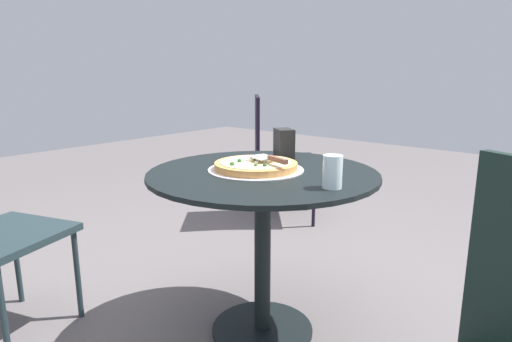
{
  "coord_description": "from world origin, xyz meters",
  "views": [
    {
      "loc": [
        -1.05,
        1.3,
        1.08
      ],
      "look_at": [
        0.04,
        -0.0,
        0.69
      ],
      "focal_mm": 30.72,
      "sensor_mm": 36.0,
      "label": 1
    }
  ],
  "objects_px": {
    "napkin_dispenser": "(284,144)",
    "drinking_cup": "(332,172)",
    "pizza_server": "(270,158)",
    "patio_chair_near": "(274,149)",
    "patio_table": "(263,211)",
    "pizza_on_tray": "(256,166)"
  },
  "relations": [
    {
      "from": "napkin_dispenser",
      "to": "drinking_cup",
      "type": "bearing_deg",
      "value": -0.72
    },
    {
      "from": "pizza_server",
      "to": "patio_chair_near",
      "type": "bearing_deg",
      "value": -52.89
    },
    {
      "from": "patio_table",
      "to": "pizza_server",
      "type": "distance_m",
      "value": 0.22
    },
    {
      "from": "patio_chair_near",
      "to": "pizza_on_tray",
      "type": "bearing_deg",
      "value": 124.89
    },
    {
      "from": "patio_table",
      "to": "drinking_cup",
      "type": "height_order",
      "value": "drinking_cup"
    },
    {
      "from": "pizza_on_tray",
      "to": "patio_chair_near",
      "type": "distance_m",
      "value": 1.47
    },
    {
      "from": "drinking_cup",
      "to": "patio_chair_near",
      "type": "relative_size",
      "value": 0.12
    },
    {
      "from": "patio_chair_near",
      "to": "pizza_server",
      "type": "bearing_deg",
      "value": 127.11
    },
    {
      "from": "pizza_on_tray",
      "to": "napkin_dispenser",
      "type": "xyz_separation_m",
      "value": [
        0.06,
        -0.27,
        0.05
      ]
    },
    {
      "from": "pizza_server",
      "to": "patio_chair_near",
      "type": "xyz_separation_m",
      "value": [
        0.9,
        -1.19,
        -0.23
      ]
    },
    {
      "from": "drinking_cup",
      "to": "napkin_dispenser",
      "type": "height_order",
      "value": "napkin_dispenser"
    },
    {
      "from": "patio_table",
      "to": "pizza_on_tray",
      "type": "distance_m",
      "value": 0.18
    },
    {
      "from": "pizza_server",
      "to": "napkin_dispenser",
      "type": "height_order",
      "value": "napkin_dispenser"
    },
    {
      "from": "drinking_cup",
      "to": "napkin_dispenser",
      "type": "xyz_separation_m",
      "value": [
        0.43,
        -0.31,
        0.01
      ]
    },
    {
      "from": "pizza_server",
      "to": "drinking_cup",
      "type": "distance_m",
      "value": 0.31
    },
    {
      "from": "patio_table",
      "to": "patio_chair_near",
      "type": "relative_size",
      "value": 0.99
    },
    {
      "from": "patio_table",
      "to": "pizza_server",
      "type": "bearing_deg",
      "value": -173.39
    },
    {
      "from": "pizza_on_tray",
      "to": "napkin_dispenser",
      "type": "distance_m",
      "value": 0.28
    },
    {
      "from": "napkin_dispenser",
      "to": "patio_chair_near",
      "type": "xyz_separation_m",
      "value": [
        0.77,
        -0.92,
        -0.24
      ]
    },
    {
      "from": "patio_table",
      "to": "napkin_dispenser",
      "type": "distance_m",
      "value": 0.37
    },
    {
      "from": "pizza_on_tray",
      "to": "drinking_cup",
      "type": "distance_m",
      "value": 0.38
    },
    {
      "from": "pizza_server",
      "to": "patio_chair_near",
      "type": "height_order",
      "value": "patio_chair_near"
    }
  ]
}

